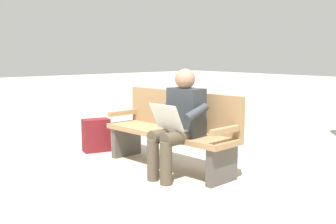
{
  "coord_description": "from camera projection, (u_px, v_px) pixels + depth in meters",
  "views": [
    {
      "loc": [
        -3.51,
        3.02,
        1.34
      ],
      "look_at": [
        -0.17,
        0.15,
        0.7
      ],
      "focal_mm": 43.12,
      "sensor_mm": 36.0,
      "label": 1
    }
  ],
  "objects": [
    {
      "name": "person_seated",
      "position": [
        179.0,
        120.0,
        4.34
      ],
      "size": [
        0.59,
        0.59,
        1.18
      ],
      "rotation": [
        0.0,
        0.0,
        0.06
      ],
      "color": "#33383D",
      "rests_on": "ground"
    },
    {
      "name": "backpack",
      "position": [
        96.0,
        135.0,
        5.56
      ],
      "size": [
        0.33,
        0.4,
        0.45
      ],
      "rotation": [
        0.0,
        0.0,
        4.44
      ],
      "color": "maroon",
      "rests_on": "ground"
    },
    {
      "name": "ground_plane",
      "position": [
        168.0,
        168.0,
        4.78
      ],
      "size": [
        40.0,
        40.0,
        0.0
      ],
      "primitive_type": "plane",
      "color": "#B7AD99"
    },
    {
      "name": "bench_near",
      "position": [
        173.0,
        129.0,
        4.76
      ],
      "size": [
        1.82,
        0.58,
        0.9
      ],
      "rotation": [
        0.0,
        0.0,
        0.06
      ],
      "color": "#9E7A51",
      "rests_on": "ground"
    }
  ]
}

